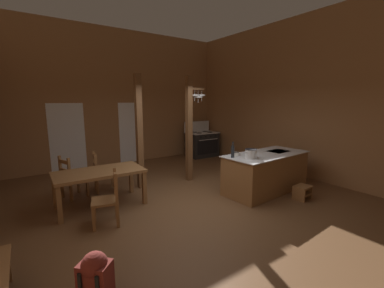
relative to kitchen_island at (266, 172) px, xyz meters
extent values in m
cube|color=brown|center=(-1.88, 0.32, -0.50)|extent=(8.10, 9.31, 0.10)
cube|color=#93663F|center=(-1.88, 4.64, 1.75)|extent=(8.10, 0.14, 4.40)
cube|color=#93663F|center=(1.84, 0.32, 1.75)|extent=(0.14, 9.31, 4.40)
cube|color=white|center=(-3.52, 4.57, 0.57)|extent=(1.00, 0.01, 2.05)
cube|color=white|center=(-1.52, 4.57, 0.57)|extent=(0.84, 0.01, 2.05)
cube|color=brown|center=(0.00, 0.00, -0.01)|extent=(2.15, 1.01, 0.89)
cube|color=silver|center=(0.00, 0.00, 0.44)|extent=(2.21, 1.07, 0.02)
cube|color=black|center=(0.47, 0.02, 0.45)|extent=(0.54, 0.43, 0.00)
cube|color=black|center=(-0.02, 0.43, -0.40)|extent=(1.99, 0.15, 0.10)
cube|color=black|center=(1.02, 3.86, 0.00)|extent=(1.12, 0.79, 0.90)
cube|color=black|center=(1.01, 3.48, -0.03)|extent=(0.93, 0.03, 0.52)
cylinder|color=silver|center=(1.01, 3.45, 0.25)|extent=(0.83, 0.05, 0.02)
cube|color=silver|center=(1.02, 3.86, 0.46)|extent=(1.16, 0.83, 0.03)
cube|color=silver|center=(1.03, 4.22, 0.67)|extent=(1.14, 0.07, 0.40)
cylinder|color=black|center=(1.27, 3.70, 0.48)|extent=(0.21, 0.21, 0.01)
cylinder|color=black|center=(0.77, 3.72, 0.48)|extent=(0.21, 0.21, 0.01)
cylinder|color=black|center=(1.27, 4.01, 0.48)|extent=(0.21, 0.21, 0.01)
cylinder|color=black|center=(0.78, 4.02, 0.48)|extent=(0.21, 0.21, 0.01)
cylinder|color=black|center=(1.34, 3.45, 0.37)|extent=(0.04, 0.03, 0.04)
cylinder|color=black|center=(1.12, 3.46, 0.37)|extent=(0.04, 0.03, 0.04)
cylinder|color=black|center=(0.90, 3.47, 0.37)|extent=(0.04, 0.03, 0.04)
cylinder|color=black|center=(0.68, 3.47, 0.37)|extent=(0.04, 0.03, 0.04)
cube|color=brown|center=(-1.03, 1.72, 0.92)|extent=(0.14, 0.14, 2.75)
cube|color=brown|center=(-0.83, 1.72, 1.97)|extent=(0.54, 0.08, 0.06)
cylinder|color=silver|center=(-0.85, 1.72, 1.90)|extent=(0.01, 0.01, 0.14)
cylinder|color=silver|center=(-0.85, 1.72, 1.81)|extent=(0.22, 0.22, 0.04)
cylinder|color=silver|center=(-0.85, 1.72, 1.73)|extent=(0.02, 0.02, 0.14)
cylinder|color=silver|center=(-0.74, 1.72, 1.88)|extent=(0.01, 0.01, 0.19)
cylinder|color=silver|center=(-0.74, 1.72, 1.77)|extent=(0.23, 0.23, 0.04)
cylinder|color=silver|center=(-0.74, 1.72, 1.69)|extent=(0.02, 0.02, 0.14)
cylinder|color=silver|center=(-0.62, 1.72, 1.90)|extent=(0.01, 0.01, 0.14)
cylinder|color=silver|center=(-0.62, 1.72, 1.81)|extent=(0.19, 0.19, 0.04)
cylinder|color=silver|center=(-0.62, 1.72, 1.73)|extent=(0.02, 0.02, 0.14)
cube|color=brown|center=(-2.34, 1.90, 0.92)|extent=(0.14, 0.14, 2.75)
cube|color=brown|center=(0.25, -0.81, -0.17)|extent=(0.38, 0.30, 0.04)
cube|color=brown|center=(0.09, -0.82, -0.32)|extent=(0.06, 0.28, 0.26)
cube|color=brown|center=(0.41, -0.80, -0.32)|extent=(0.06, 0.28, 0.26)
cube|color=brown|center=(0.25, -0.81, -0.32)|extent=(0.34, 0.30, 0.03)
cube|color=brown|center=(-3.46, 1.34, 0.26)|extent=(1.72, 0.93, 0.06)
cube|color=brown|center=(-4.25, 1.74, -0.11)|extent=(0.08, 0.08, 0.68)
cube|color=brown|center=(-2.67, 1.71, -0.11)|extent=(0.08, 0.08, 0.68)
cube|color=brown|center=(-4.26, 0.96, -0.11)|extent=(0.08, 0.08, 0.68)
cube|color=brown|center=(-2.68, 0.93, -0.11)|extent=(0.08, 0.08, 0.68)
cube|color=brown|center=(-3.61, 0.49, -0.02)|extent=(0.54, 0.54, 0.04)
cube|color=brown|center=(-3.84, 0.35, -0.25)|extent=(0.06, 0.06, 0.41)
cube|color=brown|center=(-3.75, 0.72, -0.25)|extent=(0.06, 0.06, 0.41)
cube|color=brown|center=(-3.48, 0.25, 0.02)|extent=(0.06, 0.06, 0.95)
cube|color=brown|center=(-3.38, 0.62, 0.02)|extent=(0.06, 0.06, 0.95)
cube|color=brown|center=(-3.43, 0.44, 0.39)|extent=(0.13, 0.38, 0.07)
cube|color=brown|center=(-3.43, 0.44, 0.20)|extent=(0.13, 0.38, 0.07)
cube|color=brown|center=(-3.13, 2.21, -0.02)|extent=(0.50, 0.50, 0.04)
cube|color=brown|center=(-2.92, 2.37, -0.25)|extent=(0.06, 0.06, 0.41)
cube|color=brown|center=(-2.97, 1.99, -0.25)|extent=(0.06, 0.06, 0.41)
cube|color=brown|center=(-3.29, 2.42, 0.02)|extent=(0.06, 0.06, 0.95)
cube|color=brown|center=(-3.35, 2.04, 0.02)|extent=(0.06, 0.06, 0.95)
cube|color=brown|center=(-3.32, 2.23, 0.39)|extent=(0.09, 0.38, 0.07)
cube|color=brown|center=(-3.32, 2.23, 0.20)|extent=(0.09, 0.38, 0.07)
cube|color=brown|center=(-3.81, 2.16, -0.02)|extent=(0.56, 0.56, 0.04)
cube|color=brown|center=(-3.69, 2.40, -0.25)|extent=(0.06, 0.06, 0.41)
cube|color=brown|center=(-3.56, 2.04, -0.25)|extent=(0.06, 0.06, 0.41)
cube|color=brown|center=(-4.05, 2.28, 0.02)|extent=(0.06, 0.06, 0.95)
cube|color=brown|center=(-3.92, 1.92, 0.02)|extent=(0.06, 0.06, 0.95)
cube|color=brown|center=(-3.99, 2.10, 0.39)|extent=(0.16, 0.37, 0.07)
cube|color=brown|center=(-3.99, 2.10, 0.20)|extent=(0.16, 0.37, 0.07)
cube|color=maroon|center=(-4.21, -1.23, -0.21)|extent=(0.38, 0.38, 0.48)
cube|color=maroon|center=(-4.11, -1.14, -0.28)|extent=(0.20, 0.20, 0.17)
sphere|color=maroon|center=(-4.21, -1.23, 0.01)|extent=(0.38, 0.38, 0.27)
cylinder|color=silver|center=(-0.67, -0.12, 0.55)|extent=(0.25, 0.25, 0.19)
cylinder|color=black|center=(-0.67, -0.12, 0.65)|extent=(0.26, 0.26, 0.01)
cylinder|color=silver|center=(-0.81, -0.12, 0.60)|extent=(0.05, 0.02, 0.02)
cylinder|color=silver|center=(-0.54, -0.12, 0.60)|extent=(0.05, 0.02, 0.02)
cylinder|color=silver|center=(-0.72, 0.28, 0.49)|extent=(0.19, 0.19, 0.07)
cylinder|color=black|center=(-0.72, 0.28, 0.52)|extent=(0.16, 0.16, 0.00)
cylinder|color=#1E2328|center=(-0.95, 0.15, 0.58)|extent=(0.07, 0.07, 0.26)
cylinder|color=#1E2328|center=(-0.95, 0.15, 0.76)|extent=(0.03, 0.03, 0.09)
camera|label=1|loc=(-4.72, -3.74, 1.69)|focal=23.58mm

